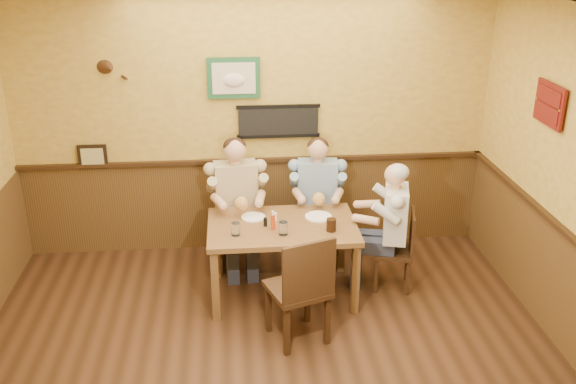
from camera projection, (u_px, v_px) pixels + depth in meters
name	position (u px, v px, depth m)	size (l,w,h in m)	color
room	(286.00, 180.00, 4.54)	(5.02, 5.03, 2.81)	black
dining_table	(282.00, 233.00, 6.07)	(1.40, 0.90, 0.75)	brown
chair_back_left	(237.00, 226.00, 6.71)	(0.41, 0.41, 0.89)	#362211
chair_back_right	(317.00, 220.00, 6.89)	(0.39, 0.39, 0.85)	#362211
chair_right_end	(393.00, 249.00, 6.30)	(0.38, 0.38, 0.82)	#362211
chair_near_side	(298.00, 286.00, 5.46)	(0.47, 0.47, 1.02)	#362211
diner_tan_shirt	(237.00, 210.00, 6.64)	(0.58, 0.58, 1.27)	#CAB78B
diner_blue_polo	(317.00, 205.00, 6.82)	(0.56, 0.56, 1.21)	#7E9EBD
diner_white_elder	(394.00, 234.00, 6.24)	(0.54, 0.54, 1.17)	silver
water_glass_left	(236.00, 229.00, 5.81)	(0.08, 0.08, 0.12)	white
water_glass_mid	(283.00, 228.00, 5.82)	(0.08, 0.08, 0.12)	white
cola_tumbler	(331.00, 225.00, 5.89)	(0.09, 0.09, 0.12)	black
hot_sauce_bottle	(273.00, 221.00, 5.91)	(0.04, 0.04, 0.17)	red
salt_shaker	(275.00, 217.00, 6.10)	(0.03, 0.03, 0.08)	white
pepper_shaker	(265.00, 222.00, 5.99)	(0.03, 0.03, 0.08)	black
plate_far_left	(253.00, 217.00, 6.17)	(0.23, 0.23, 0.02)	white
plate_far_right	(318.00, 217.00, 6.18)	(0.26, 0.26, 0.02)	white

